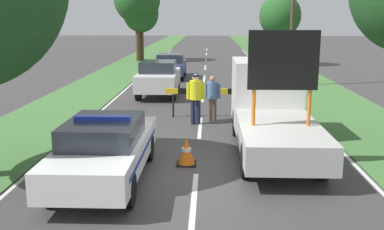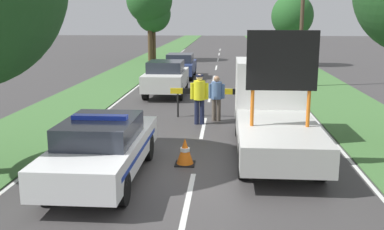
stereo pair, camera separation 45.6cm
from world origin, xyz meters
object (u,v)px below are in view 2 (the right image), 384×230
at_px(road_barrier, 208,94).
at_px(queued_car_hatch_blue, 180,65).
at_px(police_car, 103,147).
at_px(queued_car_van_white, 166,77).
at_px(work_truck, 272,107).
at_px(pedestrian_civilian, 216,95).
at_px(traffic_cone_centre_front, 185,151).
at_px(roadside_tree_mid_left, 153,14).
at_px(roadside_tree_near_right, 292,16).
at_px(utility_pole, 303,4).
at_px(police_officer, 199,95).
at_px(traffic_cone_near_police, 291,106).

relative_size(road_barrier, queued_car_hatch_blue, 0.69).
bearing_deg(police_car, queued_car_van_white, 86.70).
height_order(work_truck, pedestrian_civilian, work_truck).
xyz_separation_m(pedestrian_civilian, traffic_cone_centre_front, (-0.68, -4.99, -0.62)).
bearing_deg(roadside_tree_mid_left, traffic_cone_centre_front, -79.24).
distance_m(traffic_cone_centre_front, roadside_tree_near_right, 25.03).
relative_size(work_truck, traffic_cone_centre_front, 8.85).
distance_m(traffic_cone_centre_front, queued_car_van_white, 10.45).
bearing_deg(pedestrian_civilian, utility_pole, 36.96).
bearing_deg(traffic_cone_centre_front, queued_car_hatch_blue, 96.23).
bearing_deg(roadside_tree_mid_left, police_officer, -76.99).
bearing_deg(work_truck, queued_car_hatch_blue, -72.96).
height_order(queued_car_van_white, queued_car_hatch_blue, queued_car_van_white).
height_order(road_barrier, queued_car_hatch_blue, queued_car_hatch_blue).
bearing_deg(police_car, roadside_tree_near_right, 69.47).
xyz_separation_m(queued_car_van_white, utility_pole, (6.79, 3.17, 3.52)).
xyz_separation_m(traffic_cone_near_police, queued_car_van_white, (-5.38, 4.07, 0.52)).
xyz_separation_m(police_officer, queued_car_hatch_blue, (-1.92, 12.24, -0.30)).
bearing_deg(police_car, pedestrian_civilian, 64.46).
relative_size(traffic_cone_near_police, utility_pole, 0.08).
bearing_deg(utility_pole, queued_car_van_white, -155.00).
relative_size(work_truck, traffic_cone_near_police, 8.70).
bearing_deg(roadside_tree_near_right, traffic_cone_centre_front, -103.82).
xyz_separation_m(roadside_tree_mid_left, utility_pole, (10.16, -14.02, 0.46)).
bearing_deg(queued_car_hatch_blue, police_car, 90.03).
relative_size(work_truck, queued_car_hatch_blue, 1.52).
xyz_separation_m(police_officer, traffic_cone_near_police, (3.43, 1.75, -0.71)).
relative_size(road_barrier, police_officer, 1.57).
bearing_deg(road_barrier, traffic_cone_centre_front, -93.71).
xyz_separation_m(road_barrier, queued_car_hatch_blue, (-2.16, 11.13, -0.15)).
bearing_deg(utility_pole, police_car, -114.80).
bearing_deg(queued_car_van_white, road_barrier, 114.94).
relative_size(work_truck, road_barrier, 2.22).
relative_size(traffic_cone_centre_front, utility_pole, 0.08).
xyz_separation_m(police_car, roadside_tree_mid_left, (-3.41, 28.63, 3.16)).
height_order(road_barrier, utility_pole, utility_pole).
height_order(traffic_cone_centre_front, utility_pole, utility_pole).
height_order(pedestrian_civilian, queued_car_hatch_blue, pedestrian_civilian).
height_order(police_officer, traffic_cone_near_police, police_officer).
bearing_deg(traffic_cone_centre_front, utility_pole, 69.81).
xyz_separation_m(police_car, work_truck, (4.16, 2.99, 0.41)).
xyz_separation_m(road_barrier, queued_car_van_white, (-2.19, 4.71, -0.04)).
xyz_separation_m(work_truck, queued_car_hatch_blue, (-4.17, 14.87, -0.42)).
bearing_deg(queued_car_hatch_blue, roadside_tree_near_right, -136.31).
height_order(pedestrian_civilian, roadside_tree_near_right, roadside_tree_near_right).
bearing_deg(traffic_cone_near_police, roadside_tree_near_right, 82.38).
xyz_separation_m(police_car, roadside_tree_near_right, (7.73, 25.26, 2.99)).
xyz_separation_m(traffic_cone_near_police, queued_car_hatch_blue, (-5.35, 10.48, 0.41)).
height_order(queued_car_van_white, roadside_tree_mid_left, roadside_tree_mid_left).
relative_size(police_officer, pedestrian_civilian, 1.08).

